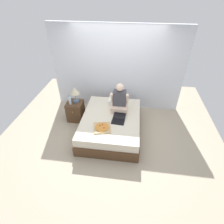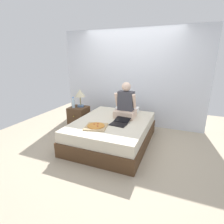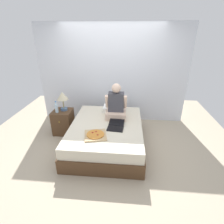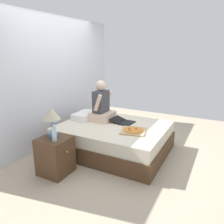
{
  "view_description": "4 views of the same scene",
  "coord_description": "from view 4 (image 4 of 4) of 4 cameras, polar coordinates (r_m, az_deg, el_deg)",
  "views": [
    {
      "loc": [
        0.5,
        -3.52,
        3.31
      ],
      "look_at": [
        0.03,
        -0.04,
        0.7
      ],
      "focal_mm": 28.0,
      "sensor_mm": 36.0,
      "label": 1
    },
    {
      "loc": [
        1.3,
        -3.23,
        1.79
      ],
      "look_at": [
        0.08,
        -0.22,
        0.77
      ],
      "focal_mm": 28.0,
      "sensor_mm": 36.0,
      "label": 2
    },
    {
      "loc": [
        0.41,
        -3.19,
        2.3
      ],
      "look_at": [
        0.12,
        0.02,
        0.79
      ],
      "focal_mm": 28.0,
      "sensor_mm": 36.0,
      "label": 3
    },
    {
      "loc": [
        -3.38,
        -1.75,
        1.83
      ],
      "look_at": [
        0.01,
        0.03,
        0.75
      ],
      "focal_mm": 35.0,
      "sensor_mm": 36.0,
      "label": 4
    }
  ],
  "objects": [
    {
      "name": "bed",
      "position": [
        4.12,
        0.34,
        -6.81
      ],
      "size": [
        1.52,
        1.95,
        0.51
      ],
      "color": "#4C331E",
      "rests_on": "ground"
    },
    {
      "name": "pillow",
      "position": [
        4.44,
        -6.98,
        -0.88
      ],
      "size": [
        0.52,
        0.34,
        0.12
      ],
      "primitive_type": "cube",
      "color": "white",
      "rests_on": "bed"
    },
    {
      "name": "lamp_on_left_nightstand",
      "position": [
        3.33,
        -15.51,
        -0.94
      ],
      "size": [
        0.26,
        0.26,
        0.45
      ],
      "color": "#4C6B93",
      "rests_on": "nightstand_left"
    },
    {
      "name": "laptop",
      "position": [
        4.15,
        3.05,
        -2.56
      ],
      "size": [
        0.35,
        0.44,
        0.07
      ],
      "color": "black",
      "rests_on": "bed"
    },
    {
      "name": "water_bottle",
      "position": [
        3.23,
        -14.85,
        -5.48
      ],
      "size": [
        0.07,
        0.07,
        0.28
      ],
      "color": "silver",
      "rests_on": "nightstand_left"
    },
    {
      "name": "pizza_box",
      "position": [
        3.71,
        5.61,
        -4.89
      ],
      "size": [
        0.48,
        0.48,
        0.05
      ],
      "color": "tan",
      "rests_on": "bed"
    },
    {
      "name": "ground_plane",
      "position": [
        4.22,
        0.33,
        -9.95
      ],
      "size": [
        5.86,
        5.86,
        0.0
      ],
      "primitive_type": "plane",
      "color": "tan"
    },
    {
      "name": "person_seated",
      "position": [
        4.25,
        -2.7,
        1.66
      ],
      "size": [
        0.47,
        0.4,
        0.78
      ],
      "color": "beige",
      "rests_on": "bed"
    },
    {
      "name": "wall_back",
      "position": [
        4.61,
        -14.68,
        8.02
      ],
      "size": [
        3.86,
        0.12,
        2.5
      ],
      "primitive_type": "cube",
      "color": "silver",
      "rests_on": "ground"
    },
    {
      "name": "nightstand_left",
      "position": [
        3.5,
        -14.6,
        -10.94
      ],
      "size": [
        0.44,
        0.47,
        0.58
      ],
      "color": "#4C331E",
      "rests_on": "ground"
    }
  ]
}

